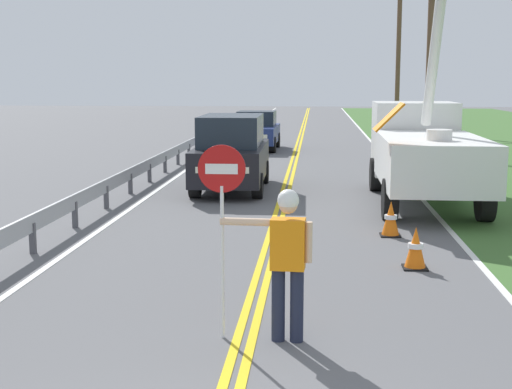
% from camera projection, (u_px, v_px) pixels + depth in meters
% --- Properties ---
extents(centerline_yellow_left, '(0.11, 110.00, 0.01)m').
position_uv_depth(centerline_yellow_left, '(289.00, 170.00, 24.75)').
color(centerline_yellow_left, yellow).
rests_on(centerline_yellow_left, ground).
extents(centerline_yellow_right, '(0.11, 110.00, 0.01)m').
position_uv_depth(centerline_yellow_right, '(294.00, 170.00, 24.74)').
color(centerline_yellow_right, yellow).
rests_on(centerline_yellow_right, ground).
extents(edge_line_right, '(0.12, 110.00, 0.01)m').
position_uv_depth(edge_line_right, '(397.00, 171.00, 24.45)').
color(edge_line_right, silver).
rests_on(edge_line_right, ground).
extents(edge_line_left, '(0.12, 110.00, 0.01)m').
position_uv_depth(edge_line_left, '(188.00, 169.00, 25.04)').
color(edge_line_left, silver).
rests_on(edge_line_left, ground).
extents(flagger_worker, '(1.09, 0.26, 1.83)m').
position_uv_depth(flagger_worker, '(287.00, 255.00, 8.42)').
color(flagger_worker, '#1E2338').
rests_on(flagger_worker, ground).
extents(stop_sign_paddle, '(0.56, 0.04, 2.33)m').
position_uv_depth(stop_sign_paddle, '(222.00, 198.00, 8.42)').
color(stop_sign_paddle, silver).
rests_on(stop_sign_paddle, ground).
extents(utility_bucket_truck, '(2.72, 6.83, 6.06)m').
position_uv_depth(utility_bucket_truck, '(423.00, 146.00, 18.16)').
color(utility_bucket_truck, white).
rests_on(utility_bucket_truck, ground).
extents(oncoming_suv_nearest, '(1.97, 4.63, 2.10)m').
position_uv_depth(oncoming_suv_nearest, '(232.00, 153.00, 20.13)').
color(oncoming_suv_nearest, black).
rests_on(oncoming_suv_nearest, ground).
extents(oncoming_sedan_second, '(1.98, 4.14, 1.70)m').
position_uv_depth(oncoming_sedan_second, '(256.00, 131.00, 31.88)').
color(oncoming_sedan_second, navy).
rests_on(oncoming_sedan_second, ground).
extents(utility_pole_mid, '(1.80, 0.28, 7.87)m').
position_uv_depth(utility_pole_mid, '(430.00, 54.00, 29.50)').
color(utility_pole_mid, brown).
rests_on(utility_pole_mid, ground).
extents(utility_pole_far, '(1.80, 0.28, 8.78)m').
position_uv_depth(utility_pole_far, '(398.00, 55.00, 43.70)').
color(utility_pole_far, brown).
rests_on(utility_pole_far, ground).
extents(traffic_cone_lead, '(0.40, 0.40, 0.70)m').
position_uv_depth(traffic_cone_lead, '(415.00, 249.00, 11.81)').
color(traffic_cone_lead, orange).
rests_on(traffic_cone_lead, ground).
extents(traffic_cone_mid, '(0.40, 0.40, 0.70)m').
position_uv_depth(traffic_cone_mid, '(391.00, 219.00, 14.28)').
color(traffic_cone_mid, orange).
rests_on(traffic_cone_mid, ground).
extents(guardrail_left_shoulder, '(0.10, 32.00, 0.71)m').
position_uv_depth(guardrail_left_shoulder, '(140.00, 170.00, 20.69)').
color(guardrail_left_shoulder, '#9EA0A3').
rests_on(guardrail_left_shoulder, ground).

